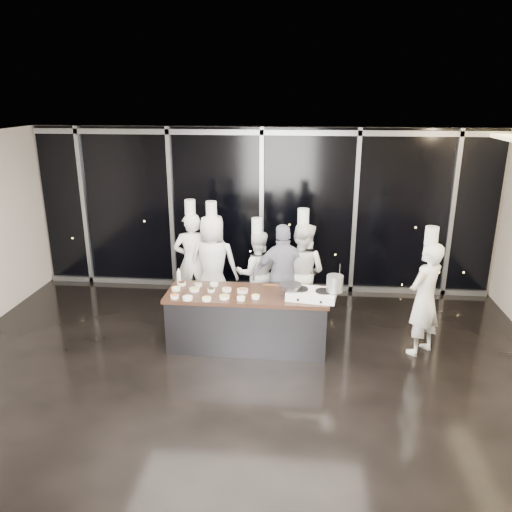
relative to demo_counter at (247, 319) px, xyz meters
The scene contains 15 objects.
ground 1.01m from the demo_counter, 90.00° to the right, with size 9.00×9.00×0.00m, color black.
room_shell 2.01m from the demo_counter, 78.94° to the right, with size 9.02×7.02×3.21m.
window_wall 2.78m from the demo_counter, 90.00° to the left, with size 8.90×0.11×3.20m.
demo_counter is the anchor object (origin of this frame).
stove 1.10m from the demo_counter, ahead, with size 0.77×0.54×0.14m.
frying_pan 0.90m from the demo_counter, ahead, with size 0.60×0.38×0.06m.
stock_pot 1.49m from the demo_counter, ahead, with size 0.24×0.24×0.24m, color #BBBBBD.
prep_bowls 0.73m from the demo_counter, behind, with size 1.38×0.73×0.05m.
squeeze_bottle 1.31m from the demo_counter, 163.92° to the left, with size 0.07×0.07×0.24m.
chef_far_left 1.85m from the demo_counter, 130.14° to the left, with size 0.75×0.59×2.03m.
chef_left 1.54m from the demo_counter, 121.08° to the left, with size 0.90×0.60×2.04m.
chef_center 1.28m from the demo_counter, 88.57° to the left, with size 0.84×0.71×1.77m.
guest 1.07m from the demo_counter, 58.29° to the left, with size 1.10×0.62×1.77m.
chef_right 1.40m from the demo_counter, 52.25° to the left, with size 1.06×0.96×1.99m.
chef_side 2.68m from the demo_counter, ahead, with size 0.76×0.75×1.99m.
Camera 1 is at (0.82, -6.09, 3.79)m, focal length 35.00 mm.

